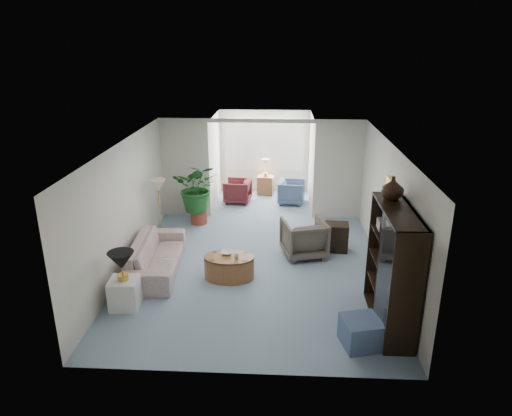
# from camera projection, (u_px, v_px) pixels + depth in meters

# --- Properties ---
(floor) EXTENTS (6.00, 6.00, 0.00)m
(floor) POSITION_uv_depth(u_px,v_px,m) (254.00, 271.00, 9.18)
(floor) COLOR #7F93A8
(floor) RESTS_ON ground
(sunroom_floor) EXTENTS (2.60, 2.60, 0.00)m
(sunroom_floor) POSITION_uv_depth(u_px,v_px,m) (263.00, 202.00, 13.03)
(sunroom_floor) COLOR #7F93A8
(sunroom_floor) RESTS_ON ground
(back_pier_left) EXTENTS (1.20, 0.12, 2.50)m
(back_pier_left) POSITION_uv_depth(u_px,v_px,m) (185.00, 168.00, 11.67)
(back_pier_left) COLOR beige
(back_pier_left) RESTS_ON ground
(back_pier_right) EXTENTS (1.20, 0.12, 2.50)m
(back_pier_right) POSITION_uv_depth(u_px,v_px,m) (338.00, 170.00, 11.48)
(back_pier_right) COLOR beige
(back_pier_right) RESTS_ON ground
(back_header) EXTENTS (2.60, 0.12, 0.10)m
(back_header) POSITION_uv_depth(u_px,v_px,m) (261.00, 121.00, 11.16)
(back_header) COLOR beige
(back_header) RESTS_ON back_pier_left
(window_pane) EXTENTS (2.20, 0.02, 1.50)m
(window_pane) POSITION_uv_depth(u_px,v_px,m) (264.00, 145.00, 13.57)
(window_pane) COLOR white
(window_blinds) EXTENTS (2.20, 0.02, 1.50)m
(window_blinds) POSITION_uv_depth(u_px,v_px,m) (264.00, 145.00, 13.54)
(window_blinds) COLOR white
(framed_picture) EXTENTS (0.04, 0.50, 0.40)m
(framed_picture) POSITION_uv_depth(u_px,v_px,m) (391.00, 192.00, 8.39)
(framed_picture) COLOR #B0A88C
(sofa) EXTENTS (0.99, 2.23, 0.64)m
(sofa) POSITION_uv_depth(u_px,v_px,m) (157.00, 255.00, 9.11)
(sofa) COLOR beige
(sofa) RESTS_ON ground
(end_table) EXTENTS (0.50, 0.50, 0.52)m
(end_table) POSITION_uv_depth(u_px,v_px,m) (125.00, 293.00, 7.87)
(end_table) COLOR white
(end_table) RESTS_ON ground
(table_lamp) EXTENTS (0.44, 0.44, 0.30)m
(table_lamp) POSITION_uv_depth(u_px,v_px,m) (121.00, 261.00, 7.66)
(table_lamp) COLOR black
(table_lamp) RESTS_ON end_table
(floor_lamp) EXTENTS (0.36, 0.36, 0.28)m
(floor_lamp) POSITION_uv_depth(u_px,v_px,m) (158.00, 186.00, 10.30)
(floor_lamp) COLOR #F2E0C0
(floor_lamp) RESTS_ON ground
(coffee_table) EXTENTS (0.99, 0.99, 0.45)m
(coffee_table) POSITION_uv_depth(u_px,v_px,m) (229.00, 267.00, 8.84)
(coffee_table) COLOR #905E34
(coffee_table) RESTS_ON ground
(coffee_bowl) EXTENTS (0.23, 0.23, 0.05)m
(coffee_bowl) POSITION_uv_depth(u_px,v_px,m) (227.00, 253.00, 8.86)
(coffee_bowl) COLOR white
(coffee_bowl) RESTS_ON coffee_table
(coffee_cup) EXTENTS (0.10, 0.10, 0.09)m
(coffee_cup) POSITION_uv_depth(u_px,v_px,m) (236.00, 257.00, 8.65)
(coffee_cup) COLOR beige
(coffee_cup) RESTS_ON coffee_table
(wingback_chair) EXTENTS (1.04, 1.06, 0.79)m
(wingback_chair) POSITION_uv_depth(u_px,v_px,m) (304.00, 238.00, 9.72)
(wingback_chair) COLOR #615A4D
(wingback_chair) RESTS_ON ground
(side_table_dark) EXTENTS (0.53, 0.44, 0.60)m
(side_table_dark) POSITION_uv_depth(u_px,v_px,m) (336.00, 237.00, 10.00)
(side_table_dark) COLOR black
(side_table_dark) RESTS_ON ground
(entertainment_cabinet) EXTENTS (0.46, 1.74, 1.93)m
(entertainment_cabinet) POSITION_uv_depth(u_px,v_px,m) (392.00, 268.00, 7.20)
(entertainment_cabinet) COLOR black
(entertainment_cabinet) RESTS_ON ground
(cabinet_urn) EXTENTS (0.35, 0.35, 0.36)m
(cabinet_urn) POSITION_uv_depth(u_px,v_px,m) (393.00, 188.00, 7.28)
(cabinet_urn) COLOR black
(cabinet_urn) RESTS_ON entertainment_cabinet
(ottoman) EXTENTS (0.65, 0.65, 0.43)m
(ottoman) POSITION_uv_depth(u_px,v_px,m) (361.00, 332.00, 6.90)
(ottoman) COLOR slate
(ottoman) RESTS_ON ground
(plant_pot) EXTENTS (0.40, 0.40, 0.32)m
(plant_pot) POSITION_uv_depth(u_px,v_px,m) (199.00, 217.00, 11.52)
(plant_pot) COLOR brown
(plant_pot) RESTS_ON ground
(house_plant) EXTENTS (1.10, 0.95, 1.22)m
(house_plant) POSITION_uv_depth(u_px,v_px,m) (198.00, 187.00, 11.26)
(house_plant) COLOR #1D5720
(house_plant) RESTS_ON plant_pot
(sunroom_chair_blue) EXTENTS (0.78, 0.76, 0.64)m
(sunroom_chair_blue) POSITION_uv_depth(u_px,v_px,m) (292.00, 192.00, 12.87)
(sunroom_chair_blue) COLOR slate
(sunroom_chair_blue) RESTS_ON ground
(sunroom_chair_maroon) EXTENTS (0.78, 0.76, 0.64)m
(sunroom_chair_maroon) POSITION_uv_depth(u_px,v_px,m) (237.00, 191.00, 12.94)
(sunroom_chair_maroon) COLOR maroon
(sunroom_chair_maroon) RESTS_ON ground
(sunroom_table) EXTENTS (0.48, 0.40, 0.55)m
(sunroom_table) POSITION_uv_depth(u_px,v_px,m) (265.00, 185.00, 13.63)
(sunroom_table) COLOR #905E34
(sunroom_table) RESTS_ON ground
(shelf_clutter) EXTENTS (0.30, 1.18, 1.06)m
(shelf_clutter) POSITION_uv_depth(u_px,v_px,m) (394.00, 260.00, 6.93)
(shelf_clutter) COLOR #605D5A
(shelf_clutter) RESTS_ON entertainment_cabinet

